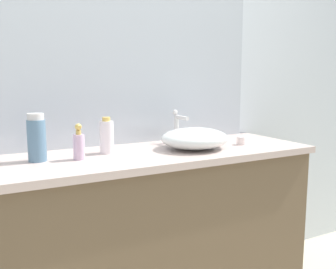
# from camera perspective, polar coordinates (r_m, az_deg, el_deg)

# --- Properties ---
(bathroom_wall_rear) EXTENTS (6.00, 0.06, 2.60)m
(bathroom_wall_rear) POSITION_cam_1_polar(r_m,az_deg,el_deg) (2.00, -9.17, 11.41)
(bathroom_wall_rear) COLOR silver
(bathroom_wall_rear) RESTS_ON ground
(vanity_counter) EXTENTS (1.74, 0.54, 0.85)m
(vanity_counter) POSITION_cam_1_polar(r_m,az_deg,el_deg) (1.88, -4.35, -15.58)
(vanity_counter) COLOR brown
(vanity_counter) RESTS_ON ground
(wall_mirror_panel) EXTENTS (1.60, 0.01, 0.99)m
(wall_mirror_panel) POSITION_cam_1_polar(r_m,az_deg,el_deg) (1.97, -7.89, 12.86)
(wall_mirror_panel) COLOR #B2BCC6
(wall_mirror_panel) RESTS_ON vanity_counter
(sink_basin) EXTENTS (0.34, 0.31, 0.10)m
(sink_basin) POSITION_cam_1_polar(r_m,az_deg,el_deg) (1.85, 4.09, -0.59)
(sink_basin) COLOR silver
(sink_basin) RESTS_ON vanity_counter
(faucet) EXTENTS (0.03, 0.14, 0.18)m
(faucet) POSITION_cam_1_polar(r_m,az_deg,el_deg) (1.99, 1.51, 1.69)
(faucet) COLOR silver
(faucet) RESTS_ON vanity_counter
(soap_dispenser) EXTENTS (0.05, 0.05, 0.16)m
(soap_dispenser) POSITION_cam_1_polar(r_m,az_deg,el_deg) (1.65, -13.37, -1.52)
(soap_dispenser) COLOR #CDADCB
(soap_dispenser) RESTS_ON vanity_counter
(lotion_bottle) EXTENTS (0.06, 0.06, 0.17)m
(lotion_bottle) POSITION_cam_1_polar(r_m,az_deg,el_deg) (1.76, -9.30, -0.31)
(lotion_bottle) COLOR silver
(lotion_bottle) RESTS_ON vanity_counter
(perfume_bottle) EXTENTS (0.08, 0.08, 0.20)m
(perfume_bottle) POSITION_cam_1_polar(r_m,az_deg,el_deg) (1.66, -19.32, -0.52)
(perfume_bottle) COLOR slate
(perfume_bottle) RESTS_ON vanity_counter
(candle_jar) EXTENTS (0.04, 0.04, 0.04)m
(candle_jar) POSITION_cam_1_polar(r_m,az_deg,el_deg) (2.00, 11.00, -0.94)
(candle_jar) COLOR silver
(candle_jar) RESTS_ON vanity_counter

